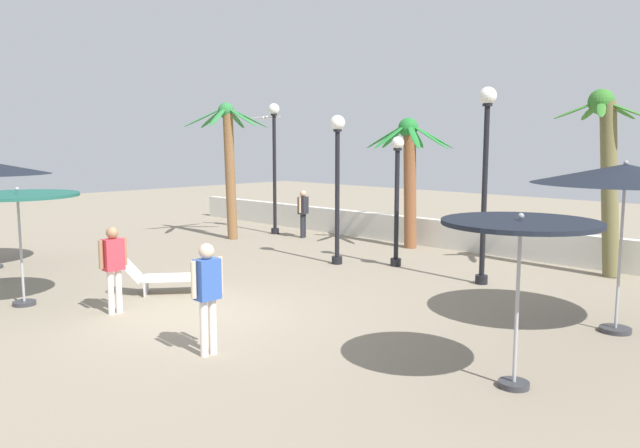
{
  "coord_description": "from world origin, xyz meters",
  "views": [
    {
      "loc": [
        9.54,
        -6.43,
        3.22
      ],
      "look_at": [
        0.0,
        3.35,
        1.4
      ],
      "focal_mm": 34.99,
      "sensor_mm": 36.0,
      "label": 1
    }
  ],
  "objects_px": {
    "patio_umbrella_0": "(520,233)",
    "lounge_chair_0": "(165,276)",
    "lamp_post_0": "(397,193)",
    "guest_0": "(207,288)",
    "guest_2": "(303,209)",
    "lamp_post_2": "(337,169)",
    "palm_tree_2": "(229,153)",
    "seagull_0": "(265,118)",
    "patio_umbrella_2": "(18,201)",
    "palm_tree_1": "(607,162)",
    "patio_umbrella_1": "(625,175)",
    "guest_1": "(113,261)",
    "lamp_post_1": "(274,153)",
    "lamp_post_3": "(486,160)",
    "palm_tree_0": "(409,166)"
  },
  "relations": [
    {
      "from": "patio_umbrella_2",
      "to": "lamp_post_2",
      "type": "relative_size",
      "value": 0.6
    },
    {
      "from": "patio_umbrella_1",
      "to": "patio_umbrella_2",
      "type": "height_order",
      "value": "patio_umbrella_1"
    },
    {
      "from": "patio_umbrella_2",
      "to": "palm_tree_1",
      "type": "relative_size",
      "value": 0.53
    },
    {
      "from": "guest_0",
      "to": "guest_1",
      "type": "relative_size",
      "value": 1.04
    },
    {
      "from": "lamp_post_1",
      "to": "seagull_0",
      "type": "xyz_separation_m",
      "value": [
        -0.48,
        0.01,
        1.21
      ]
    },
    {
      "from": "patio_umbrella_2",
      "to": "lamp_post_3",
      "type": "relative_size",
      "value": 0.53
    },
    {
      "from": "palm_tree_1",
      "to": "guest_2",
      "type": "height_order",
      "value": "palm_tree_1"
    },
    {
      "from": "patio_umbrella_1",
      "to": "guest_0",
      "type": "distance_m",
      "value": 7.0
    },
    {
      "from": "patio_umbrella_1",
      "to": "guest_2",
      "type": "relative_size",
      "value": 1.88
    },
    {
      "from": "palm_tree_0",
      "to": "lamp_post_3",
      "type": "bearing_deg",
      "value": -34.32
    },
    {
      "from": "lamp_post_1",
      "to": "lamp_post_3",
      "type": "xyz_separation_m",
      "value": [
        9.14,
        -1.86,
        -0.01
      ]
    },
    {
      "from": "patio_umbrella_1",
      "to": "guest_1",
      "type": "relative_size",
      "value": 1.83
    },
    {
      "from": "patio_umbrella_0",
      "to": "guest_0",
      "type": "relative_size",
      "value": 1.35
    },
    {
      "from": "lamp_post_1",
      "to": "lamp_post_3",
      "type": "bearing_deg",
      "value": -11.51
    },
    {
      "from": "palm_tree_1",
      "to": "seagull_0",
      "type": "relative_size",
      "value": 4.18
    },
    {
      "from": "patio_umbrella_0",
      "to": "lamp_post_1",
      "type": "distance_m",
      "value": 14.35
    },
    {
      "from": "palm_tree_0",
      "to": "guest_0",
      "type": "xyz_separation_m",
      "value": [
        3.61,
        -9.97,
        -1.45
      ]
    },
    {
      "from": "patio_umbrella_0",
      "to": "lounge_chair_0",
      "type": "relative_size",
      "value": 1.27
    },
    {
      "from": "palm_tree_1",
      "to": "seagull_0",
      "type": "height_order",
      "value": "palm_tree_1"
    },
    {
      "from": "patio_umbrella_1",
      "to": "lamp_post_1",
      "type": "distance_m",
      "value": 13.11
    },
    {
      "from": "lamp_post_0",
      "to": "guest_0",
      "type": "bearing_deg",
      "value": -74.01
    },
    {
      "from": "lounge_chair_0",
      "to": "guest_2",
      "type": "bearing_deg",
      "value": 114.95
    },
    {
      "from": "patio_umbrella_1",
      "to": "guest_2",
      "type": "bearing_deg",
      "value": 162.43
    },
    {
      "from": "patio_umbrella_0",
      "to": "lamp_post_0",
      "type": "distance_m",
      "value": 8.07
    },
    {
      "from": "palm_tree_2",
      "to": "lamp_post_2",
      "type": "height_order",
      "value": "palm_tree_2"
    },
    {
      "from": "guest_0",
      "to": "patio_umbrella_2",
      "type": "bearing_deg",
      "value": -170.54
    },
    {
      "from": "patio_umbrella_0",
      "to": "guest_2",
      "type": "bearing_deg",
      "value": 147.93
    },
    {
      "from": "seagull_0",
      "to": "palm_tree_2",
      "type": "bearing_deg",
      "value": -84.09
    },
    {
      "from": "palm_tree_2",
      "to": "seagull_0",
      "type": "bearing_deg",
      "value": 95.91
    },
    {
      "from": "lounge_chair_0",
      "to": "seagull_0",
      "type": "relative_size",
      "value": 1.72
    },
    {
      "from": "lamp_post_3",
      "to": "palm_tree_1",
      "type": "bearing_deg",
      "value": 60.6
    },
    {
      "from": "palm_tree_1",
      "to": "lounge_chair_0",
      "type": "xyz_separation_m",
      "value": [
        -5.92,
        -8.36,
        -2.35
      ]
    },
    {
      "from": "patio_umbrella_2",
      "to": "guest_1",
      "type": "bearing_deg",
      "value": 27.85
    },
    {
      "from": "patio_umbrella_1",
      "to": "lamp_post_2",
      "type": "bearing_deg",
      "value": 171.9
    },
    {
      "from": "patio_umbrella_2",
      "to": "seagull_0",
      "type": "height_order",
      "value": "seagull_0"
    },
    {
      "from": "guest_2",
      "to": "lamp_post_2",
      "type": "bearing_deg",
      "value": -33.03
    },
    {
      "from": "lamp_post_0",
      "to": "guest_2",
      "type": "xyz_separation_m",
      "value": [
        -5.16,
        1.66,
        -0.95
      ]
    },
    {
      "from": "palm_tree_0",
      "to": "lamp_post_0",
      "type": "relative_size",
      "value": 1.17
    },
    {
      "from": "palm_tree_0",
      "to": "guest_2",
      "type": "relative_size",
      "value": 2.45
    },
    {
      "from": "patio_umbrella_2",
      "to": "lounge_chair_0",
      "type": "height_order",
      "value": "patio_umbrella_2"
    },
    {
      "from": "palm_tree_1",
      "to": "patio_umbrella_1",
      "type": "bearing_deg",
      "value": -66.99
    },
    {
      "from": "guest_1",
      "to": "seagull_0",
      "type": "height_order",
      "value": "seagull_0"
    },
    {
      "from": "lounge_chair_0",
      "to": "guest_0",
      "type": "distance_m",
      "value": 4.19
    },
    {
      "from": "palm_tree_0",
      "to": "seagull_0",
      "type": "height_order",
      "value": "seagull_0"
    },
    {
      "from": "patio_umbrella_2",
      "to": "palm_tree_1",
      "type": "bearing_deg",
      "value": 56.63
    },
    {
      "from": "patio_umbrella_0",
      "to": "guest_0",
      "type": "bearing_deg",
      "value": -152.18
    },
    {
      "from": "lamp_post_1",
      "to": "seagull_0",
      "type": "relative_size",
      "value": 4.23
    },
    {
      "from": "patio_umbrella_2",
      "to": "lamp_post_1",
      "type": "relative_size",
      "value": 0.52
    },
    {
      "from": "patio_umbrella_2",
      "to": "palm_tree_1",
      "type": "distance_m",
      "value": 12.96
    },
    {
      "from": "patio_umbrella_1",
      "to": "guest_1",
      "type": "xyz_separation_m",
      "value": [
        -7.17,
        -5.37,
        -1.67
      ]
    }
  ]
}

